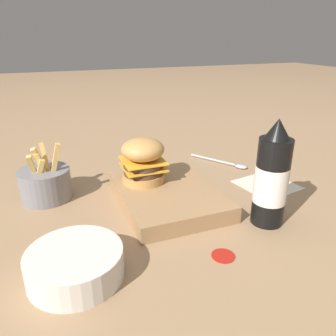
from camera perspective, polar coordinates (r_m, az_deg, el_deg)
name	(u,v)px	position (r m, az deg, el deg)	size (l,w,h in m)	color
ground_plane	(164,201)	(0.76, -0.72, -5.75)	(6.00, 6.00, 0.00)	#9E7A56
serving_board	(168,196)	(0.75, 0.00, -4.82)	(0.27, 0.21, 0.04)	#A37A51
burger	(143,160)	(0.76, -4.37, 1.40)	(0.10, 0.10, 0.10)	tan
ketchup_bottle	(271,179)	(0.67, 17.57, -1.81)	(0.07, 0.07, 0.22)	black
fries_basket	(45,183)	(0.81, -20.58, -2.45)	(0.12, 0.12, 0.14)	slate
side_bowl	(75,263)	(0.55, -15.86, -15.70)	(0.15, 0.15, 0.05)	silver
spoon	(228,163)	(0.98, 10.47, 0.79)	(0.17, 0.11, 0.01)	#B2B2B7
ketchup_puddle	(223,255)	(0.60, 9.58, -14.78)	(0.04, 0.04, 0.00)	#B21E14
parchment_square	(267,185)	(0.88, 16.88, -2.78)	(0.15, 0.15, 0.00)	beige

